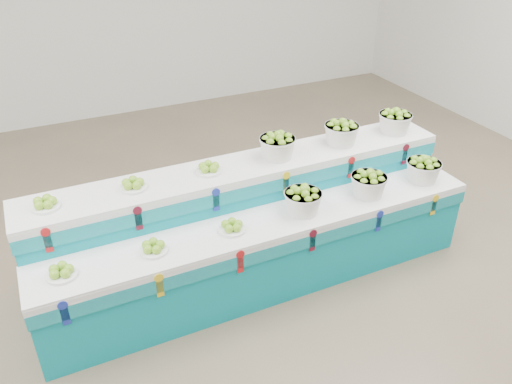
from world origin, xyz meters
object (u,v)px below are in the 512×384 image
plate_upper_mid (133,184)px  basket_upper_right (395,121)px  display_stand (256,227)px  basket_lower_left (303,200)px

plate_upper_mid → basket_upper_right: 2.59m
display_stand → basket_lower_left: size_ratio=12.13×
plate_upper_mid → display_stand: bearing=-13.7°
basket_lower_left → plate_upper_mid: (-1.30, 0.48, 0.23)m
display_stand → basket_upper_right: basket_upper_right is taller
display_stand → plate_upper_mid: size_ratio=17.19×
display_stand → basket_lower_left: display_stand is taller
display_stand → plate_upper_mid: (-0.98, 0.24, 0.56)m
basket_upper_right → plate_upper_mid: bearing=-179.8°
display_stand → basket_lower_left: (0.32, -0.24, 0.33)m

